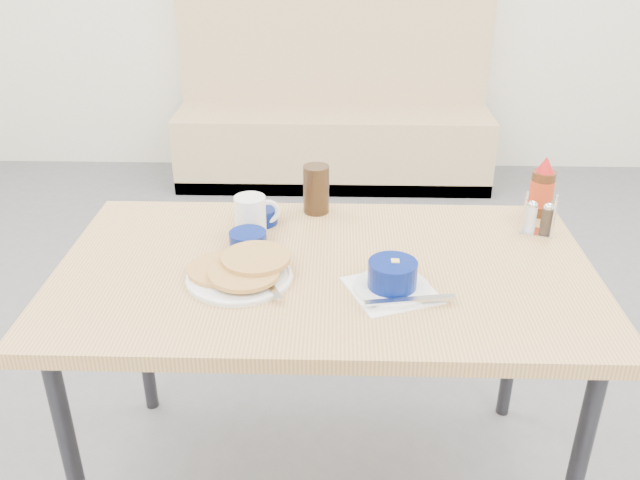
{
  "coord_description": "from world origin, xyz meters",
  "views": [
    {
      "loc": [
        0.03,
        -1.29,
        1.63
      ],
      "look_at": [
        -0.01,
        0.28,
        0.82
      ],
      "focal_mm": 38.0,
      "sensor_mm": 36.0,
      "label": 1
    }
  ],
  "objects_px": {
    "butter_bowl": "(248,240)",
    "condiment_caddy": "(538,220)",
    "booth_bench": "(333,124)",
    "syrup_bottle": "(542,190)",
    "grits_setting": "(392,279)",
    "creamer_bowl": "(259,215)",
    "coffee_mug": "(252,213)",
    "amber_tumbler": "(316,189)",
    "pancake_plate": "(240,272)",
    "dining_table": "(325,286)"
  },
  "relations": [
    {
      "from": "booth_bench",
      "to": "dining_table",
      "type": "distance_m",
      "value": 2.56
    },
    {
      "from": "dining_table",
      "to": "condiment_caddy",
      "type": "height_order",
      "value": "condiment_caddy"
    },
    {
      "from": "creamer_bowl",
      "to": "condiment_caddy",
      "type": "height_order",
      "value": "condiment_caddy"
    },
    {
      "from": "pancake_plate",
      "to": "condiment_caddy",
      "type": "bearing_deg",
      "value": 19.03
    },
    {
      "from": "coffee_mug",
      "to": "butter_bowl",
      "type": "xyz_separation_m",
      "value": [
        0.0,
        -0.11,
        -0.03
      ]
    },
    {
      "from": "butter_bowl",
      "to": "condiment_caddy",
      "type": "distance_m",
      "value": 0.82
    },
    {
      "from": "amber_tumbler",
      "to": "condiment_caddy",
      "type": "height_order",
      "value": "amber_tumbler"
    },
    {
      "from": "condiment_caddy",
      "to": "dining_table",
      "type": "bearing_deg",
      "value": -142.76
    },
    {
      "from": "coffee_mug",
      "to": "grits_setting",
      "type": "distance_m",
      "value": 0.51
    },
    {
      "from": "booth_bench",
      "to": "creamer_bowl",
      "type": "distance_m",
      "value": 2.33
    },
    {
      "from": "booth_bench",
      "to": "grits_setting",
      "type": "xyz_separation_m",
      "value": [
        0.17,
        -2.65,
        0.45
      ]
    },
    {
      "from": "pancake_plate",
      "to": "amber_tumbler",
      "type": "relative_size",
      "value": 1.81
    },
    {
      "from": "pancake_plate",
      "to": "grits_setting",
      "type": "distance_m",
      "value": 0.38
    },
    {
      "from": "booth_bench",
      "to": "amber_tumbler",
      "type": "relative_size",
      "value": 12.89
    },
    {
      "from": "butter_bowl",
      "to": "grits_setting",
      "type": "bearing_deg",
      "value": -30.09
    },
    {
      "from": "butter_bowl",
      "to": "pancake_plate",
      "type": "bearing_deg",
      "value": -89.72
    },
    {
      "from": "creamer_bowl",
      "to": "syrup_bottle",
      "type": "relative_size",
      "value": 0.58
    },
    {
      "from": "coffee_mug",
      "to": "amber_tumbler",
      "type": "relative_size",
      "value": 0.89
    },
    {
      "from": "creamer_bowl",
      "to": "butter_bowl",
      "type": "distance_m",
      "value": 0.16
    },
    {
      "from": "dining_table",
      "to": "pancake_plate",
      "type": "xyz_separation_m",
      "value": [
        -0.21,
        -0.07,
        0.08
      ]
    },
    {
      "from": "dining_table",
      "to": "butter_bowl",
      "type": "xyz_separation_m",
      "value": [
        -0.21,
        0.1,
        0.08
      ]
    },
    {
      "from": "dining_table",
      "to": "grits_setting",
      "type": "xyz_separation_m",
      "value": [
        0.17,
        -0.12,
        0.1
      ]
    },
    {
      "from": "butter_bowl",
      "to": "condiment_caddy",
      "type": "xyz_separation_m",
      "value": [
        0.82,
        0.11,
        0.02
      ]
    },
    {
      "from": "creamer_bowl",
      "to": "butter_bowl",
      "type": "height_order",
      "value": "creamer_bowl"
    },
    {
      "from": "grits_setting",
      "to": "syrup_bottle",
      "type": "relative_size",
      "value": 1.49
    },
    {
      "from": "amber_tumbler",
      "to": "syrup_bottle",
      "type": "bearing_deg",
      "value": 0.0
    },
    {
      "from": "creamer_bowl",
      "to": "grits_setting",
      "type": "bearing_deg",
      "value": -45.96
    },
    {
      "from": "grits_setting",
      "to": "condiment_caddy",
      "type": "height_order",
      "value": "condiment_caddy"
    },
    {
      "from": "booth_bench",
      "to": "syrup_bottle",
      "type": "bearing_deg",
      "value": -73.74
    },
    {
      "from": "grits_setting",
      "to": "syrup_bottle",
      "type": "bearing_deg",
      "value": 44.19
    },
    {
      "from": "dining_table",
      "to": "syrup_bottle",
      "type": "relative_size",
      "value": 7.58
    },
    {
      "from": "booth_bench",
      "to": "butter_bowl",
      "type": "relative_size",
      "value": 18.45
    },
    {
      "from": "dining_table",
      "to": "coffee_mug",
      "type": "distance_m",
      "value": 0.32
    },
    {
      "from": "booth_bench",
      "to": "grits_setting",
      "type": "distance_m",
      "value": 2.7
    },
    {
      "from": "pancake_plate",
      "to": "syrup_bottle",
      "type": "xyz_separation_m",
      "value": [
        0.85,
        0.41,
        0.06
      ]
    },
    {
      "from": "dining_table",
      "to": "coffee_mug",
      "type": "bearing_deg",
      "value": 135.48
    },
    {
      "from": "grits_setting",
      "to": "butter_bowl",
      "type": "xyz_separation_m",
      "value": [
        -0.38,
        0.22,
        -0.01
      ]
    },
    {
      "from": "coffee_mug",
      "to": "butter_bowl",
      "type": "relative_size",
      "value": 1.28
    },
    {
      "from": "pancake_plate",
      "to": "condiment_caddy",
      "type": "xyz_separation_m",
      "value": [
        0.82,
        0.28,
        0.02
      ]
    },
    {
      "from": "booth_bench",
      "to": "butter_bowl",
      "type": "height_order",
      "value": "booth_bench"
    },
    {
      "from": "grits_setting",
      "to": "amber_tumbler",
      "type": "bearing_deg",
      "value": 113.49
    },
    {
      "from": "pancake_plate",
      "to": "butter_bowl",
      "type": "xyz_separation_m",
      "value": [
        -0.0,
        0.17,
        0.0
      ]
    },
    {
      "from": "creamer_bowl",
      "to": "dining_table",
      "type": "bearing_deg",
      "value": -52.19
    },
    {
      "from": "syrup_bottle",
      "to": "coffee_mug",
      "type": "bearing_deg",
      "value": -171.42
    },
    {
      "from": "booth_bench",
      "to": "butter_bowl",
      "type": "xyz_separation_m",
      "value": [
        -0.21,
        -2.44,
        0.43
      ]
    },
    {
      "from": "amber_tumbler",
      "to": "syrup_bottle",
      "type": "relative_size",
      "value": 0.8
    },
    {
      "from": "coffee_mug",
      "to": "butter_bowl",
      "type": "height_order",
      "value": "coffee_mug"
    },
    {
      "from": "grits_setting",
      "to": "condiment_caddy",
      "type": "relative_size",
      "value": 2.41
    },
    {
      "from": "booth_bench",
      "to": "amber_tumbler",
      "type": "xyz_separation_m",
      "value": [
        -0.03,
        -2.19,
        0.48
      ]
    },
    {
      "from": "dining_table",
      "to": "amber_tumbler",
      "type": "height_order",
      "value": "amber_tumbler"
    }
  ]
}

